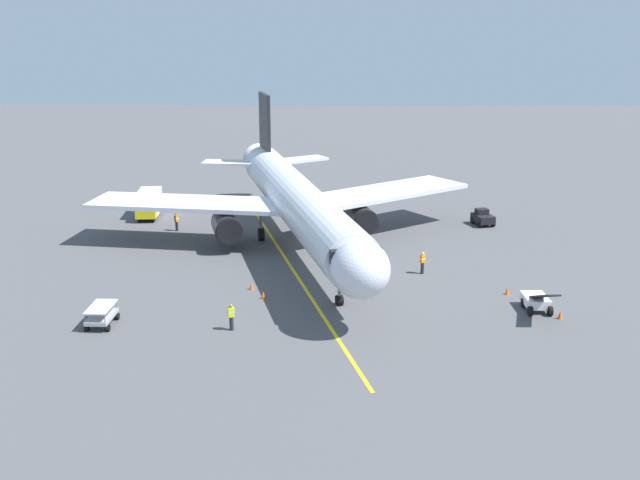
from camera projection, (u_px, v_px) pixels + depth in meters
The scene contains 14 objects.
ground_plane at pixel (319, 241), 64.47m from camera, with size 220.00×220.00×0.00m, color #4C4C4F.
apron_lead_in_line at pixel (294, 271), 56.69m from camera, with size 0.24×40.00×0.01m, color yellow.
airplane at pixel (296, 201), 61.57m from camera, with size 33.62×39.74×11.50m.
ground_crew_marshaller at pixel (231, 317), 45.57m from camera, with size 0.46×0.38×1.71m.
ground_crew_wing_walker at pixel (177, 221), 67.34m from camera, with size 0.42×0.47×1.71m.
ground_crew_loader at pixel (423, 262), 55.86m from camera, with size 0.47×0.43×1.71m.
baggage_cart_near_nose at pixel (102, 315), 46.38m from camera, with size 1.60×2.63×1.27m.
box_truck_portside at pixel (149, 203), 71.87m from camera, with size 2.31×4.74×2.62m.
belt_loader_starboard_side at pixel (537, 301), 48.68m from camera, with size 1.62×4.62×2.32m.
tug_rear_apron at pixel (483, 218), 69.37m from camera, with size 2.08×2.62×1.50m.
safety_cone_nose_left at pixel (263, 295), 50.95m from camera, with size 0.32×0.32×0.55m, color #F2590F.
safety_cone_nose_right at pixel (507, 291), 51.74m from camera, with size 0.32×0.32×0.55m, color #F2590F.
safety_cone_wing_port at pixel (252, 286), 52.68m from camera, with size 0.32×0.32×0.55m, color #F2590F.
safety_cone_wing_starboard at pixel (560, 315), 47.48m from camera, with size 0.32×0.32×0.55m, color #F2590F.
Camera 1 is at (-1.44, 61.79, 18.34)m, focal length 41.51 mm.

